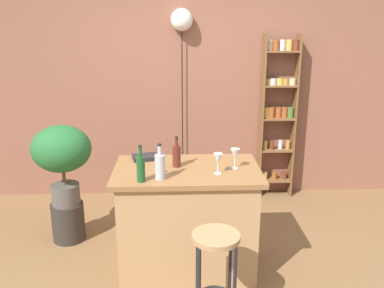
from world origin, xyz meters
name	(u,v)px	position (x,y,z in m)	size (l,w,h in m)	color
ground	(188,288)	(0.00, 0.00, 0.00)	(12.00, 12.00, 0.00)	brown
back_wall	(183,77)	(0.00, 1.95, 1.40)	(6.40, 0.10, 2.80)	#8C5642
kitchen_counter	(187,219)	(0.00, 0.30, 0.45)	(1.17, 0.72, 0.90)	tan
bar_stool	(216,260)	(0.17, -0.42, 0.52)	(0.32, 0.32, 0.70)	black
spice_shelf	(278,112)	(1.09, 1.79, 1.02)	(0.40, 0.18, 1.89)	brown
plant_stool	(68,221)	(-1.13, 0.81, 0.18)	(0.31, 0.31, 0.37)	#2D2823
potted_plant	(62,154)	(-1.13, 0.81, 0.87)	(0.54, 0.49, 0.76)	#514C47
bottle_sauce_amber	(160,166)	(-0.21, 0.09, 1.00)	(0.08, 0.08, 0.27)	#B2B2B7
bottle_spirits_clear	(141,168)	(-0.34, 0.04, 1.00)	(0.06, 0.06, 0.28)	#194C23
bottle_wine_red	(177,155)	(-0.08, 0.35, 0.99)	(0.07, 0.07, 0.25)	#5B2319
wine_glass_left	(235,154)	(0.38, 0.29, 1.01)	(0.07, 0.07, 0.16)	silver
wine_glass_center	(218,159)	(0.23, 0.18, 1.01)	(0.07, 0.07, 0.16)	silver
cookbook	(145,157)	(-0.35, 0.55, 0.91)	(0.21, 0.15, 0.04)	black
pendant_globe_light	(182,22)	(-0.01, 1.84, 2.01)	(0.24, 0.24, 2.15)	black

